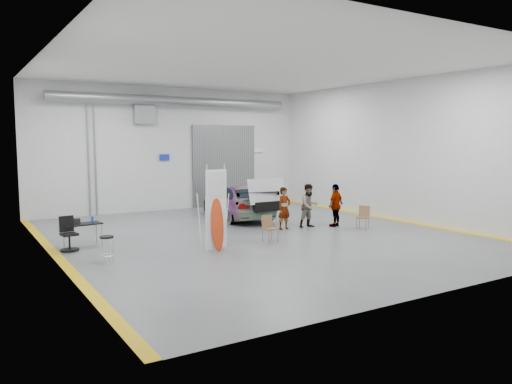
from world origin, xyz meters
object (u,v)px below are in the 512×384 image
person_a (284,208)px  folding_chair_near (270,234)px  folding_chair_far (362,222)px  work_table (80,224)px  person_c (336,205)px  surfboard_display (216,217)px  office_chair (69,236)px  shop_stool (107,250)px  sedan_car (238,202)px  person_b (309,206)px

person_a → folding_chair_near: 2.55m
folding_chair_far → work_table: 10.29m
person_c → folding_chair_near: 4.12m
work_table → folding_chair_near: bearing=-25.4°
person_c → surfboard_display: 6.28m
person_c → office_chair: 10.03m
person_a → surfboard_display: 4.48m
surfboard_display → folding_chair_near: bearing=2.5°
person_a → shop_stool: bearing=-172.7°
person_a → work_table: person_a is taller
person_a → shop_stool: (-7.29, -1.85, -0.43)m
folding_chair_near → person_c: bearing=15.0°
work_table → office_chair: (-0.46, -0.47, -0.27)m
shop_stool → surfboard_display: bearing=-3.5°
folding_chair_near → person_a: bearing=42.2°
shop_stool → person_a: bearing=14.3°
surfboard_display → office_chair: 4.67m
shop_stool → work_table: 2.81m
sedan_car → work_table: (-7.25, -2.45, 0.01)m
person_b → shop_stool: (-8.39, -1.71, -0.47)m
person_c → work_table: size_ratio=1.38×
person_c → folding_chair_far: 1.28m
office_chair → surfboard_display: bearing=-40.8°
person_b → surfboard_display: 5.43m
surfboard_display → folding_chair_far: size_ratio=2.99×
person_b → shop_stool: person_b is taller
person_b → office_chair: person_b is taller
folding_chair_near → office_chair: size_ratio=0.85×
sedan_car → shop_stool: size_ratio=6.37×
person_c → work_table: 9.62m
shop_stool → work_table: (-0.11, 2.78, 0.35)m
person_c → surfboard_display: size_ratio=0.63×
shop_stool → sedan_car: bearing=36.2°
person_b → shop_stool: size_ratio=2.19×
shop_stool → person_c: bearing=7.9°
shop_stool → work_table: work_table is taller
sedan_car → person_a: 3.38m
person_a → folding_chair_near: bearing=-142.6°
person_b → folding_chair_far: bearing=-43.2°
surfboard_display → folding_chair_far: bearing=-1.6°
work_table → surfboard_display: bearing=-41.2°
person_c → person_b: bearing=-42.5°
sedan_car → office_chair: 8.24m
office_chair → folding_chair_near: bearing=-27.7°
office_chair → work_table: bearing=37.6°
person_b → folding_chair_near: size_ratio=1.90×
person_c → surfboard_display: bearing=-7.0°
sedan_car → person_c: 4.53m
surfboard_display → work_table: (-3.42, 2.99, -0.36)m
sedan_car → folding_chair_near: (-1.63, -5.12, -0.45)m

